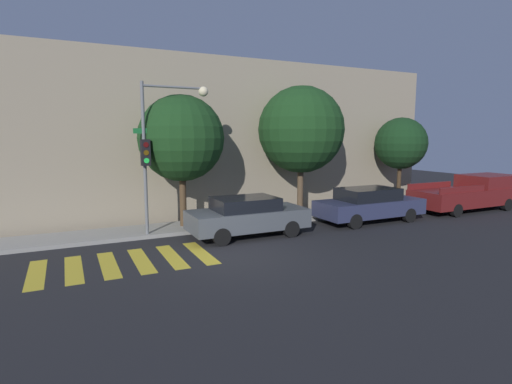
# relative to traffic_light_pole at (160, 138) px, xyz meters

# --- Properties ---
(ground_plane) EXTENTS (60.00, 60.00, 0.00)m
(ground_plane) POSITION_rel_traffic_light_pole_xyz_m (1.47, -3.37, -3.55)
(ground_plane) COLOR black
(sidewalk) EXTENTS (26.00, 1.89, 0.14)m
(sidewalk) POSITION_rel_traffic_light_pole_xyz_m (1.47, 0.77, -3.48)
(sidewalk) COLOR gray
(sidewalk) RESTS_ON ground
(building_row) EXTENTS (26.00, 6.00, 7.00)m
(building_row) POSITION_rel_traffic_light_pole_xyz_m (1.47, 5.12, -0.06)
(building_row) COLOR gray
(building_row) RESTS_ON ground
(crosswalk) EXTENTS (4.96, 2.60, 0.00)m
(crosswalk) POSITION_rel_traffic_light_pole_xyz_m (-1.65, -2.57, -3.55)
(crosswalk) COLOR gold
(crosswalk) RESTS_ON ground
(traffic_light_pole) EXTENTS (2.72, 0.56, 5.48)m
(traffic_light_pole) POSITION_rel_traffic_light_pole_xyz_m (0.00, 0.00, 0.00)
(traffic_light_pole) COLOR slate
(traffic_light_pole) RESTS_ON ground
(sedan_near_corner) EXTENTS (4.30, 1.86, 1.43)m
(sedan_near_corner) POSITION_rel_traffic_light_pole_xyz_m (2.80, -1.27, -2.80)
(sedan_near_corner) COLOR #4C5156
(sedan_near_corner) RESTS_ON ground
(sedan_middle) EXTENTS (4.67, 1.84, 1.45)m
(sedan_middle) POSITION_rel_traffic_light_pole_xyz_m (8.47, -1.27, -2.80)
(sedan_middle) COLOR #2D3351
(sedan_middle) RESTS_ON ground
(pickup_truck) EXTENTS (5.80, 2.08, 1.70)m
(pickup_truck) POSITION_rel_traffic_light_pole_xyz_m (14.87, -1.27, -2.70)
(pickup_truck) COLOR maroon
(pickup_truck) RESTS_ON ground
(tree_near_corner) EXTENTS (3.28, 3.28, 5.17)m
(tree_near_corner) POSITION_rel_traffic_light_pole_xyz_m (1.00, 0.80, -0.03)
(tree_near_corner) COLOR #4C3823
(tree_near_corner) RESTS_ON ground
(tree_midblock) EXTENTS (3.76, 3.76, 5.78)m
(tree_midblock) POSITION_rel_traffic_light_pole_xyz_m (6.33, 0.80, 0.33)
(tree_midblock) COLOR brown
(tree_midblock) RESTS_ON ground
(tree_far_end) EXTENTS (2.57, 2.57, 4.54)m
(tree_far_end) POSITION_rel_traffic_light_pole_xyz_m (12.21, 0.80, -0.31)
(tree_far_end) COLOR #42301E
(tree_far_end) RESTS_ON ground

